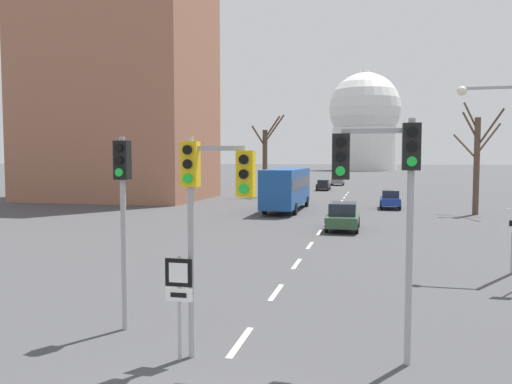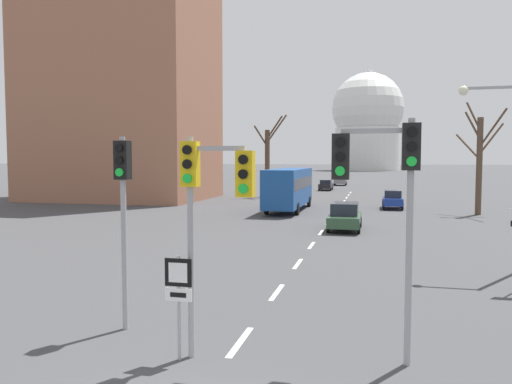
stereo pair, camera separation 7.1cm
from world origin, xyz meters
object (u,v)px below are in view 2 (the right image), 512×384
traffic_signal_near_left (123,196)px  sedan_near_left (340,180)px  sedan_mid_centre (393,199)px  traffic_signal_centre_tall (209,192)px  route_sign_post (179,290)px  sedan_far_left (326,185)px  sedan_near_right (345,216)px  traffic_signal_near_right (386,179)px  street_lamp_right (505,156)px  city_bus (289,186)px

traffic_signal_near_left → sedan_near_left: size_ratio=1.13×
sedan_mid_centre → traffic_signal_centre_tall: bearing=-98.1°
traffic_signal_centre_tall → route_sign_post: 2.18m
sedan_far_left → sedan_near_right: bearing=-82.9°
traffic_signal_near_right → sedan_near_left: (-5.70, 71.85, -3.02)m
traffic_signal_centre_tall → traffic_signal_near_left: 2.99m
street_lamp_right → traffic_signal_near_left: bearing=-140.4°
sedan_near_right → sedan_far_left: sedan_near_right is taller
route_sign_post → sedan_mid_centre: bearing=80.9°
traffic_signal_centre_tall → sedan_near_right: 20.75m
traffic_signal_centre_tall → city_bus: size_ratio=0.44×
traffic_signal_near_right → street_lamp_right: street_lamp_right is taller
street_lamp_right → route_sign_post: bearing=-129.9°
sedan_near_left → sedan_far_left: sedan_near_left is taller
route_sign_post → city_bus: (-2.93, 31.21, 0.53)m
sedan_near_right → city_bus: bearing=116.5°
sedan_near_right → route_sign_post: bearing=-96.3°
city_bus → sedan_near_right: bearing=-63.5°
sedan_near_right → sedan_mid_centre: size_ratio=1.21×
city_bus → sedan_mid_centre: bearing=22.4°
traffic_signal_near_right → sedan_near_left: traffic_signal_near_right is taller
traffic_signal_centre_tall → sedan_near_left: bearing=91.6°
sedan_near_left → sedan_far_left: size_ratio=0.94×
traffic_signal_near_right → sedan_near_right: size_ratio=1.12×
traffic_signal_near_left → route_sign_post: bearing=-35.9°
traffic_signal_near_right → city_bus: (-7.18, 30.35, -1.83)m
street_lamp_right → traffic_signal_near_right: bearing=-115.0°
traffic_signal_near_left → sedan_mid_centre: traffic_signal_near_left is taller
traffic_signal_near_right → sedan_far_left: size_ratio=1.12×
route_sign_post → city_bus: city_bus is taller
traffic_signal_near_left → city_bus: bearing=91.7°
route_sign_post → sedan_near_right: bearing=83.7°
route_sign_post → street_lamp_right: size_ratio=0.32×
route_sign_post → sedan_near_left: bearing=91.1°
traffic_signal_near_right → sedan_near_right: traffic_signal_near_right is taller
traffic_signal_near_left → sedan_near_right: 19.86m
sedan_mid_centre → sedan_far_left: bearing=108.3°
sedan_near_right → sedan_far_left: size_ratio=1.00×
route_sign_post → sedan_far_left: route_sign_post is taller
route_sign_post → street_lamp_right: street_lamp_right is taller
traffic_signal_near_right → sedan_near_left: size_ratio=1.19×
sedan_near_right → traffic_signal_centre_tall: bearing=-94.7°
street_lamp_right → sedan_near_left: bearing=99.3°
route_sign_post → city_bus: 31.35m
traffic_signal_centre_tall → sedan_far_left: size_ratio=1.04×
route_sign_post → sedan_far_left: bearing=92.4°
traffic_signal_near_left → traffic_signal_near_right: size_ratio=0.95×
street_lamp_right → sedan_near_right: bearing=122.0°
sedan_mid_centre → city_bus: 9.25m
sedan_mid_centre → traffic_signal_near_right: bearing=-92.2°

